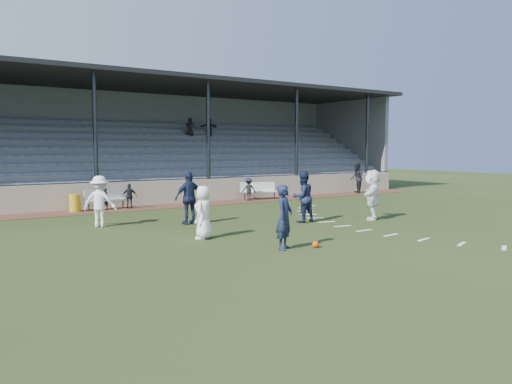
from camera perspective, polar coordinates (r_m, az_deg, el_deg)
ground at (r=15.83m, az=5.03°, el=-5.35°), size 90.00×90.00×0.00m
cinder_track at (r=24.82m, az=-10.27°, el=-1.63°), size 34.00×2.00×0.02m
retaining_wall at (r=25.73m, az=-11.22°, el=-0.09°), size 34.00×0.18×1.20m
bench_left at (r=24.18m, az=-16.84°, el=-0.57°), size 2.04×0.79×0.95m
bench_right at (r=27.74m, az=0.28°, el=0.34°), size 2.03×1.05×0.95m
trash_bin at (r=23.75m, az=-19.98°, el=-1.16°), size 0.49×0.49×0.79m
football at (r=14.46m, az=6.83°, el=-5.96°), size 0.20×0.20×0.20m
player_white_lead at (r=15.75m, az=-6.01°, el=-2.33°), size 0.97×0.94×1.68m
player_navy_lead at (r=14.03m, az=3.28°, el=-2.90°), size 0.80×0.73×1.83m
player_navy_mid at (r=19.24m, az=5.36°, el=-0.57°), size 0.96×0.75×1.96m
player_white_wing at (r=18.93m, az=-17.43°, el=-1.03°), size 1.38×1.26×1.86m
player_navy_wing at (r=18.80m, az=-7.60°, el=-0.68°), size 1.17×0.50×1.99m
player_white_back at (r=20.39m, az=13.15°, el=-0.30°), size 1.79×1.68×2.01m
official at (r=32.20m, az=11.45°, el=1.59°), size 1.10×1.17×1.92m
sub_left_near at (r=23.92m, az=-16.88°, el=-0.75°), size 0.44×0.38×1.02m
sub_left_far at (r=24.19m, az=-14.25°, el=-0.46°), size 0.74×0.50×1.17m
sub_right at (r=26.99m, az=-0.85°, el=0.32°), size 0.88×0.63×1.24m
grandstand at (r=30.05m, az=-14.69°, el=3.62°), size 34.60×9.00×6.61m
penalty_arc at (r=18.65m, az=15.00°, el=-3.91°), size 3.89×14.63×0.01m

